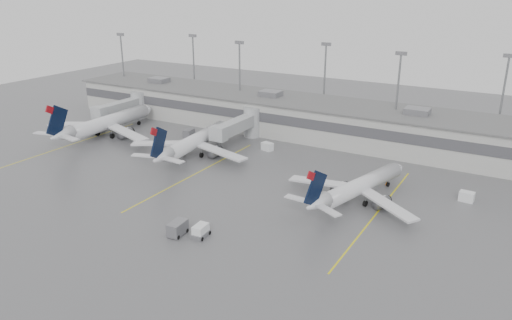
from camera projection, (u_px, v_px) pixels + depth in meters
The scene contains 18 objects.
ground at pixel (196, 252), 67.16m from camera, with size 260.00×260.00×0.00m, color #535355.
terminal at pixel (348, 123), 113.02m from camera, with size 152.00×17.00×9.45m.
light_masts at pixel (359, 84), 115.08m from camera, with size 142.40×8.00×20.60m.
jet_bridge_left at pixel (128, 106), 129.24m from camera, with size 4.00×17.20×7.00m.
jet_bridge_right at pixel (243, 125), 112.77m from camera, with size 4.00×17.20×7.00m.
stand_markings at pixel (278, 191), 86.72m from camera, with size 105.25×40.00×0.01m.
jet_far_left at pixel (105, 123), 116.36m from camera, with size 29.62×33.22×10.74m.
jet_mid_left at pixel (194, 142), 103.61m from camera, with size 26.82×30.21×9.78m.
jet_mid_right at pixel (358, 187), 81.63m from camera, with size 23.63×26.85×8.90m.
baggage_tug at pixel (201, 232), 71.11m from camera, with size 2.05×2.98×1.84m.
baggage_cart at pixel (178, 228), 71.52m from camera, with size 2.04×3.29×2.03m.
gse_uld_a at pixel (116, 126), 122.30m from camera, with size 2.53×1.69×1.79m, color white.
gse_uld_b at pixel (267, 146), 107.56m from camera, with size 2.41×1.61×1.71m, color white.
gse_uld_c at pixel (467, 197), 82.58m from camera, with size 2.34×1.56×1.66m, color white.
gse_loader at pixel (189, 133), 117.03m from camera, with size 1.78×2.84×1.78m, color slate.
cone_a at pixel (126, 128), 122.92m from camera, with size 0.47×0.47×0.74m, color orange.
cone_b at pixel (203, 145), 110.60m from camera, with size 0.39×0.39×0.62m, color orange.
cone_c at pixel (387, 183), 89.36m from camera, with size 0.44×0.44×0.70m, color orange.
Camera 1 is at (36.54, -47.04, 34.40)m, focal length 35.00 mm.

